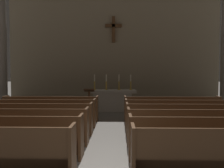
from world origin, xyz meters
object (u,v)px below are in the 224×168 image
object	(u,v)px
pew_left_row_2	(1,136)
pew_right_row_5	(178,113)
candlestick_inner_right	(119,85)
candlestick_inner_left	(106,85)
pew_right_row_4	(186,119)
lectern	(89,103)
pew_right_row_3	(197,127)
pew_left_row_6	(51,108)
candlestick_outer_left	(95,85)
pew_right_row_6	(172,109)
candlestick_outer_right	(131,85)
altar	(113,100)
pew_right_row_2	(212,137)
pew_left_row_5	(43,113)
pew_left_row_4	(33,118)
pew_left_row_3	(20,126)

from	to	relation	value
pew_left_row_2	pew_right_row_5	world-z (taller)	same
candlestick_inner_right	candlestick_inner_left	bearing A→B (deg)	180.00
candlestick_inner_left	pew_right_row_4	bearing A→B (deg)	-59.42
pew_left_row_2	pew_right_row_5	xyz separation A→B (m)	(4.55, 3.02, 0.00)
pew_right_row_4	lectern	distance (m)	4.52
candlestick_inner_left	candlestick_inner_right	size ratio (longest dim) A/B	1.00
pew_right_row_5	lectern	world-z (taller)	lectern
pew_right_row_3	candlestick_inner_left	world-z (taller)	candlestick_inner_left
pew_left_row_6	candlestick_outer_left	xyz separation A→B (m)	(1.42, 2.34, 0.77)
pew_right_row_6	candlestick_outer_left	bearing A→B (deg)	143.15
pew_right_row_5	candlestick_outer_right	xyz separation A→B (m)	(-1.42, 3.35, 0.77)
pew_right_row_3	pew_right_row_6	bearing A→B (deg)	90.00
candlestick_outer_left	candlestick_inner_right	size ratio (longest dim) A/B	1.00
pew_left_row_6	pew_right_row_3	bearing A→B (deg)	-33.60
altar	candlestick_inner_left	size ratio (longest dim) A/B	3.05
pew_right_row_2	pew_right_row_6	world-z (taller)	same
altar	candlestick_inner_left	world-z (taller)	candlestick_inner_left
pew_left_row_5	lectern	bearing A→B (deg)	58.57
pew_left_row_4	pew_right_row_3	xyz separation A→B (m)	(4.55, -1.01, 0.00)
pew_left_row_2	pew_left_row_6	size ratio (longest dim) A/B	1.00
pew_right_row_3	candlestick_inner_left	xyz separation A→B (m)	(-2.57, 5.36, 0.77)
pew_left_row_5	candlestick_outer_left	xyz separation A→B (m)	(1.42, 3.35, 0.77)
pew_left_row_5	pew_right_row_2	size ratio (longest dim) A/B	1.00
altar	pew_right_row_6	bearing A→B (deg)	-45.83
pew_right_row_2	candlestick_outer_left	world-z (taller)	candlestick_outer_left
altar	pew_right_row_4	bearing A→B (deg)	-62.43
pew_right_row_3	lectern	xyz separation A→B (m)	(-3.24, 4.16, 0.07)
pew_left_row_6	pew_right_row_5	distance (m)	4.66
pew_left_row_5	candlestick_inner_right	size ratio (longest dim) A/B	4.92
pew_left_row_4	candlestick_outer_left	bearing A→B (deg)	71.89
pew_left_row_5	pew_right_row_5	distance (m)	4.55
pew_right_row_3	lectern	world-z (taller)	lectern
pew_right_row_4	candlestick_inner_right	size ratio (longest dim) A/B	4.92
pew_left_row_3	pew_right_row_5	bearing A→B (deg)	23.89
candlestick_outer_left	pew_right_row_5	bearing A→B (deg)	-46.98
pew_left_row_4	candlestick_outer_right	world-z (taller)	candlestick_outer_right
pew_right_row_2	pew_right_row_3	world-z (taller)	same
pew_left_row_3	pew_left_row_5	size ratio (longest dim) A/B	1.00
pew_left_row_4	pew_right_row_4	bearing A→B (deg)	0.00
pew_right_row_2	lectern	bearing A→B (deg)	122.04
pew_right_row_2	lectern	size ratio (longest dim) A/B	3.07
pew_left_row_2	candlestick_outer_right	xyz separation A→B (m)	(3.12, 6.37, 0.77)
pew_left_row_4	pew_right_row_3	size ratio (longest dim) A/B	1.00
pew_left_row_6	pew_left_row_3	bearing A→B (deg)	-90.00
pew_left_row_3	candlestick_inner_right	size ratio (longest dim) A/B	4.92
candlestick_outer_left	candlestick_inner_right	xyz separation A→B (m)	(1.15, 0.00, 0.00)
pew_left_row_6	candlestick_outer_right	bearing A→B (deg)	36.85
pew_left_row_3	pew_left_row_4	xyz separation A→B (m)	(0.00, 1.01, 0.00)
pew_right_row_3	candlestick_inner_right	bearing A→B (deg)	110.21
pew_right_row_4	pew_left_row_5	bearing A→B (deg)	167.51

